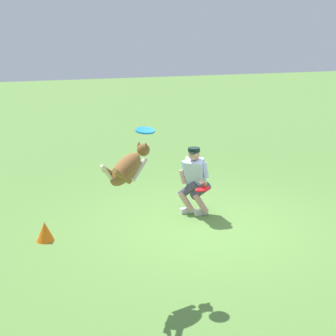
{
  "coord_description": "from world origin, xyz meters",
  "views": [
    {
      "loc": [
        3.52,
        6.99,
        3.25
      ],
      "look_at": [
        0.89,
        0.35,
        1.26
      ],
      "focal_mm": 50.93,
      "sensor_mm": 36.0,
      "label": 1
    }
  ],
  "objects": [
    {
      "name": "training_cone",
      "position": [
        2.74,
        -0.47,
        0.16
      ],
      "size": [
        0.29,
        0.29,
        0.33
      ],
      "primitive_type": "cone",
      "color": "orange",
      "rests_on": "ground_plane"
    },
    {
      "name": "dog",
      "position": [
        1.87,
        1.45,
        1.66
      ],
      "size": [
        0.85,
        0.65,
        0.52
      ],
      "rotation": [
        0.0,
        0.0,
        3.78
      ],
      "color": "olive"
    },
    {
      "name": "person",
      "position": [
        -0.05,
        -0.69,
        0.7
      ],
      "size": [
        0.59,
        0.71,
        1.29
      ],
      "rotation": [
        0.0,
        0.0,
        0.86
      ],
      "color": "silver",
      "rests_on": "ground_plane"
    },
    {
      "name": "frisbee_flying",
      "position": [
        1.59,
        1.33,
        2.09
      ],
      "size": [
        0.32,
        0.32,
        0.07
      ],
      "primitive_type": "cylinder",
      "rotation": [
        -0.14,
        0.03,
        0.31
      ],
      "color": "#198FE4"
    },
    {
      "name": "ground_plane",
      "position": [
        0.0,
        0.0,
        0.0
      ],
      "size": [
        60.0,
        60.0,
        0.0
      ],
      "primitive_type": "plane",
      "color": "#5B883D"
    },
    {
      "name": "frisbee_held",
      "position": [
        -0.03,
        -0.31,
        0.61
      ],
      "size": [
        0.35,
        0.35,
        0.09
      ],
      "primitive_type": "cylinder",
      "rotation": [
        0.13,
        0.1,
        0.3
      ],
      "color": "red",
      "rests_on": "person"
    }
  ]
}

